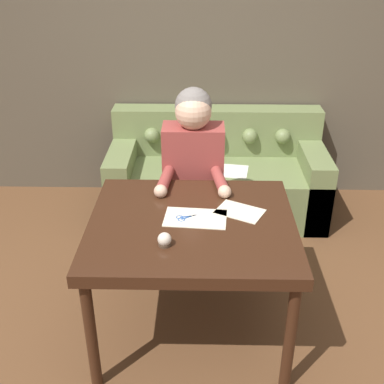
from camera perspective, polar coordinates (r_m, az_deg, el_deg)
ground_plane at (r=3.05m, az=-0.44°, el=-16.60°), size 16.00×16.00×0.00m
wall_back at (r=4.21m, az=0.26°, el=16.51°), size 8.00×0.06×2.60m
dining_table at (r=2.67m, az=-0.01°, el=-4.90°), size 1.13×1.00×0.77m
couch at (r=4.15m, az=2.93°, el=1.73°), size 1.79×0.82×0.85m
person at (r=3.25m, az=0.14°, el=1.52°), size 0.46×0.58×1.32m
pattern_paper_main at (r=2.65m, az=0.40°, el=-3.10°), size 0.36×0.24×0.00m
pattern_paper_offcut at (r=2.73m, az=5.69°, el=-2.31°), size 0.31×0.27×0.00m
scissors at (r=2.66m, az=-0.58°, el=-3.00°), size 0.19×0.13×0.01m
pin_cushion at (r=2.42m, az=-3.28°, el=-5.69°), size 0.07×0.07×0.07m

